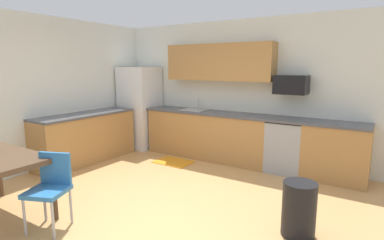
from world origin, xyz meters
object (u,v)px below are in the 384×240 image
(refrigerator, at_px, (140,107))
(trash_bin, at_px, (299,209))
(chair_near_table, at_px, (50,185))
(oven_range, at_px, (286,146))
(microwave, at_px, (291,85))

(refrigerator, relative_size, trash_bin, 3.01)
(chair_near_table, bearing_deg, trash_bin, 28.83)
(chair_near_table, bearing_deg, refrigerator, 115.98)
(oven_range, distance_m, trash_bin, 2.14)
(refrigerator, distance_m, oven_range, 3.33)
(microwave, xyz_separation_m, chair_near_table, (-1.70, -3.45, -1.01))
(oven_range, xyz_separation_m, trash_bin, (0.72, -2.02, -0.16))
(chair_near_table, bearing_deg, oven_range, 63.03)
(oven_range, height_order, microwave, microwave)
(refrigerator, relative_size, chair_near_table, 2.12)
(refrigerator, xyz_separation_m, chair_near_table, (1.59, -3.27, -0.40))
(refrigerator, bearing_deg, oven_range, 1.39)
(oven_range, height_order, trash_bin, oven_range)
(trash_bin, bearing_deg, chair_near_table, -151.17)
(oven_range, relative_size, microwave, 1.69)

